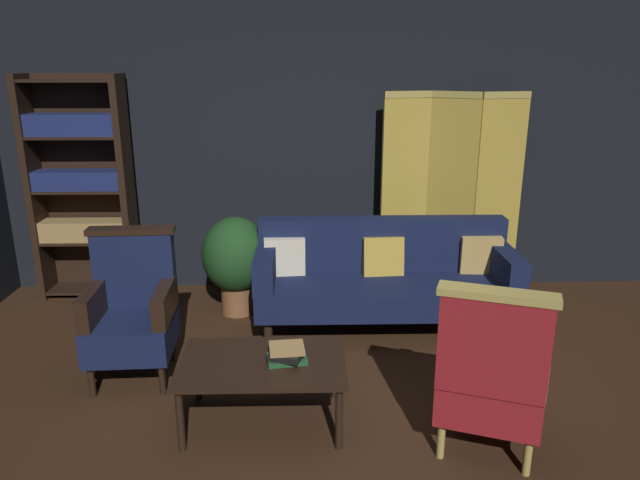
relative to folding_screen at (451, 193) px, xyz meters
The scene contains 12 objects.
ground_plane 2.67m from the folding_screen, 120.02° to the right, with size 10.00×10.00×0.00m, color #331E11.
back_wall 1.34m from the folding_screen, 166.36° to the left, with size 7.20×0.10×2.80m, color black.
folding_screen is the anchor object (origin of this frame).
bookshelf 3.39m from the folding_screen, behind, with size 0.90×0.32×2.05m.
velvet_couch 1.12m from the folding_screen, 134.87° to the right, with size 2.12×0.78×0.88m.
coffee_table 2.71m from the folding_screen, 127.44° to the right, with size 1.00×0.64×0.42m.
armchair_gilt_accent 2.46m from the folding_screen, 97.57° to the right, with size 0.74×0.74×1.04m.
armchair_wing_left 2.99m from the folding_screen, 149.88° to the right, with size 0.61×0.60×1.04m.
potted_plant 2.06m from the folding_screen, 167.74° to the right, with size 0.58×0.58×0.87m.
book_green_cloth 2.62m from the folding_screen, 124.75° to the right, with size 0.23×0.16×0.03m, color #1E4C28.
book_black_cloth 2.61m from the folding_screen, 124.75° to the right, with size 0.19×0.18×0.04m, color black.
book_tan_leather 2.60m from the folding_screen, 124.75° to the right, with size 0.21×0.17×0.03m, color #9E7A47.
Camera 1 is at (-0.09, -3.09, 2.13)m, focal length 32.67 mm.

